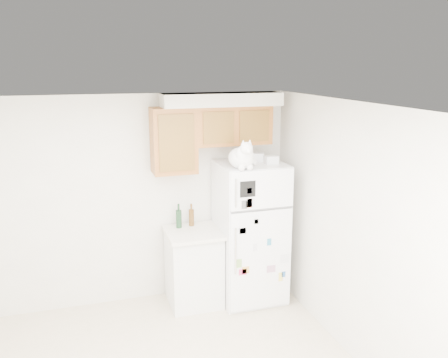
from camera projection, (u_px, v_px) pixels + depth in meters
name	position (u px, v px, depth m)	size (l,w,h in m)	color
room_shell	(168.00, 209.00, 3.89)	(3.84, 4.04, 2.52)	silver
refrigerator	(250.00, 232.00, 5.71)	(0.76, 0.78, 1.70)	white
base_counter	(194.00, 267.00, 5.67)	(0.64, 0.64, 0.92)	white
cat	(243.00, 157.00, 5.19)	(0.34, 0.49, 0.35)	white
storage_box_back	(256.00, 157.00, 5.61)	(0.18, 0.13, 0.10)	white
storage_box_front	(271.00, 160.00, 5.48)	(0.15, 0.11, 0.09)	white
bottle_green	(179.00, 216.00, 5.63)	(0.07, 0.07, 0.29)	#19381E
bottle_amber	(191.00, 215.00, 5.70)	(0.06, 0.06, 0.27)	#593814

